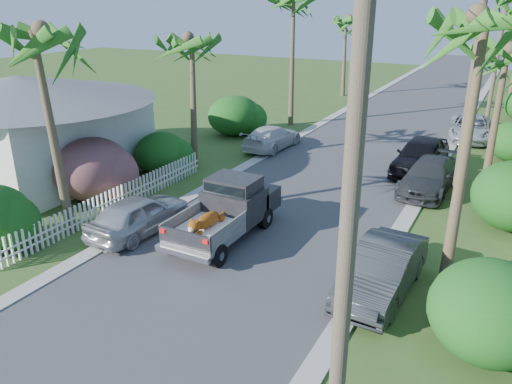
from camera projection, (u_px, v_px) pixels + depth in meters
The scene contains 26 objects.
ground at pixel (150, 328), 12.74m from camera, with size 120.00×120.00×0.00m, color #36541F.
road at pixel (391, 125), 33.32m from camera, with size 8.00×100.00×0.02m, color #38383A.
curb_left at pixel (330, 118), 35.20m from camera, with size 0.60×100.00×0.06m, color #A5A39E.
curb_right at pixel (459, 132), 31.43m from camera, with size 0.60×100.00×0.06m, color #A5A39E.
pickup_truck at pixel (230, 208), 17.53m from camera, with size 1.98×5.12×2.06m.
parked_car_rn at pixel (382, 271), 14.02m from camera, with size 1.54×4.41×1.45m, color #2D3032.
parked_car_rm at pixel (429, 176), 21.66m from camera, with size 1.92×4.72×1.37m, color #2E3033.
parked_car_rf at pixel (421, 156), 23.92m from camera, with size 2.00×4.96×1.69m, color black.
parked_car_rd at pixel (470, 128), 29.79m from camera, with size 2.31×5.01×1.39m, color silver.
parked_car_ln at pixel (139, 215), 17.72m from camera, with size 1.67×4.15×1.41m, color #B6B9BD.
parked_car_lf at pixel (272, 138), 27.90m from camera, with size 1.80×4.43×1.29m, color silver.
palm_l_a at pixel (37, 31), 15.44m from camera, with size 4.40×4.40×8.20m.
palm_l_b at pixel (190, 38), 23.39m from camera, with size 4.40×4.40×7.40m.
palm_l_d at pixel (347, 18), 41.27m from camera, with size 4.40×4.40×7.70m.
palm_r_a at pixel (486, 18), 12.25m from camera, with size 4.40×4.40×8.70m.
palm_r_b at pixel (508, 50), 20.06m from camera, with size 4.40×4.40×7.20m.
shrub_l_b at pixel (92, 169), 20.64m from camera, with size 3.00×3.30×2.60m, color #AE1864.
shrub_l_c at pixel (161, 153), 23.86m from camera, with size 2.40×2.64×2.00m, color #144212.
shrub_l_d at pixel (235, 116), 30.64m from camera, with size 3.20×3.52×2.40m, color #144212.
shrub_r_a at pixel (490, 311), 11.46m from camera, with size 2.80×3.08×2.30m, color #144212.
picket_fence at pixel (119, 198), 19.72m from camera, with size 0.10×11.00×1.00m, color white.
house_left at pixel (24, 130), 23.45m from camera, with size 9.00×8.00×4.60m.
utility_pole_a at pixel (347, 247), 6.98m from camera, with size 1.60×0.26×9.00m.
utility_pole_b at pixel (470, 89), 19.33m from camera, with size 1.60×0.26×9.00m.
utility_pole_c at pixel (498, 54), 31.69m from camera, with size 1.60×0.26×9.00m.
utility_pole_d at pixel (510, 39), 44.04m from camera, with size 1.60×0.26×9.00m.
Camera 1 is at (7.41, -8.10, 7.84)m, focal length 35.00 mm.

